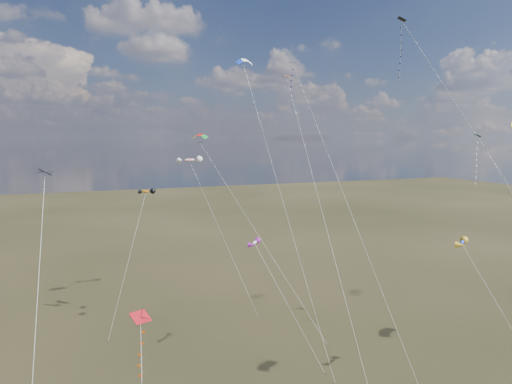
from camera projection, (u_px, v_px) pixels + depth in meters
name	position (u px, v px, depth m)	size (l,w,h in m)	color
diamond_black_high	(413.00, 66.00, 50.38)	(2.45, 31.87, 38.23)	black
diamond_navy_tall	(300.00, 100.00, 55.22)	(3.75, 22.63, 34.03)	#0D204F
diamond_black_mid	(37.00, 305.00, 24.41)	(2.15, 13.60, 22.72)	black
diamond_red_low	(141.00, 355.00, 29.03)	(1.91, 9.03, 13.49)	#A1121A
diamond_navy_right	(482.00, 168.00, 58.26)	(4.78, 16.61, 25.13)	#07184D
diamond_orange_center	(310.00, 165.00, 47.65)	(3.84, 25.73, 32.06)	#F15C15
parafoil_blue_white	(245.00, 62.00, 63.69)	(2.51, 25.07, 36.09)	#1038C9
parafoil_tricolor	(200.00, 136.00, 60.99)	(12.68, 16.15, 25.58)	yellow
novelty_orange_black	(145.00, 192.00, 62.14)	(7.27, 8.18, 17.80)	#C5700D
novelty_white_purple	(255.00, 243.00, 52.53)	(5.57, 9.74, 13.01)	white
novelty_redwhite_stripe	(190.00, 160.00, 72.38)	(7.51, 16.12, 21.76)	red
novelty_blue_yellow	(463.00, 243.00, 46.07)	(3.53, 11.42, 14.55)	blue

